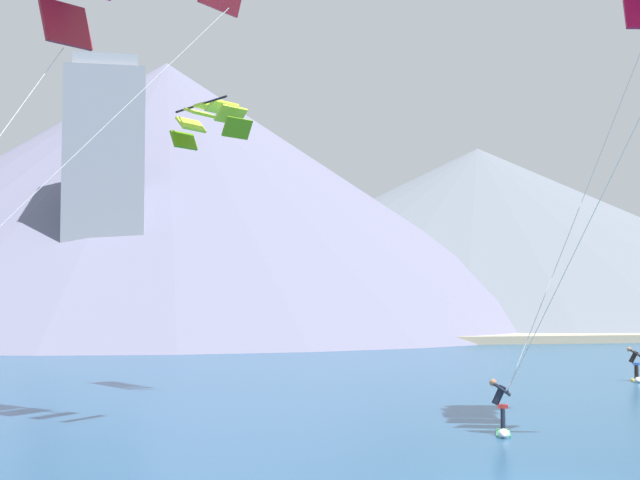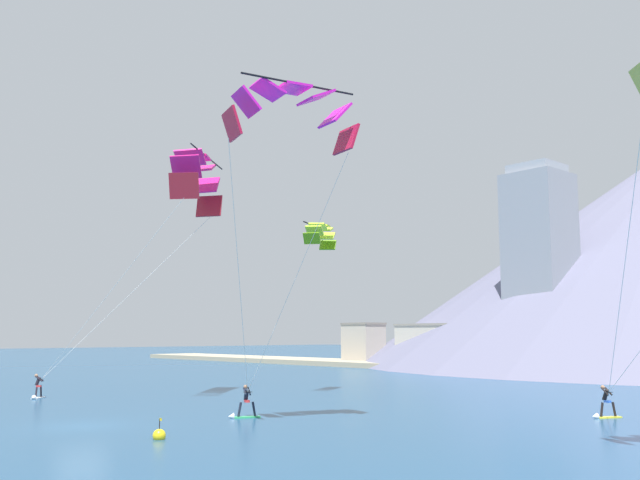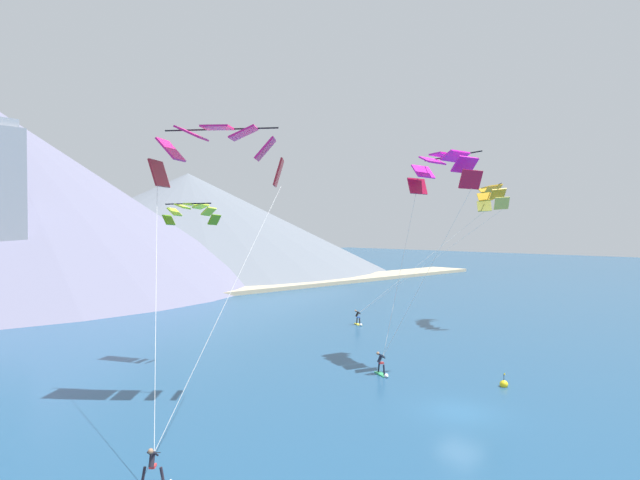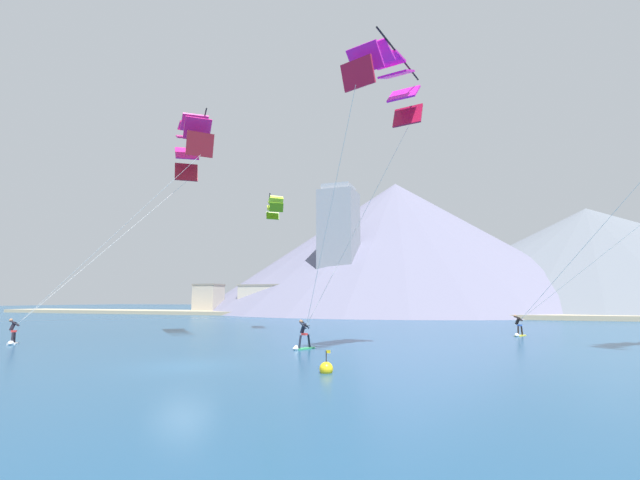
% 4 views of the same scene
% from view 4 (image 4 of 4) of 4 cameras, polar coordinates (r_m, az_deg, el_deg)
% --- Properties ---
extents(ground_plane, '(400.00, 400.00, 0.00)m').
position_cam_4_polar(ground_plane, '(20.61, -17.52, -15.77)').
color(ground_plane, navy).
extents(kitesurfer_near_lead, '(1.00, 1.77, 1.80)m').
position_cam_4_polar(kitesurfer_near_lead, '(26.24, -2.45, -13.10)').
color(kitesurfer_near_lead, '#33B266').
rests_on(kitesurfer_near_lead, ground).
extents(kitesurfer_near_trail, '(1.09, 1.75, 1.78)m').
position_cam_4_polar(kitesurfer_near_trail, '(38.81, 24.94, -10.72)').
color(kitesurfer_near_trail, yellow).
rests_on(kitesurfer_near_trail, ground).
extents(kitesurfer_mid_center, '(1.53, 1.49, 1.76)m').
position_cam_4_polar(kitesurfer_mid_center, '(35.41, -35.80, -10.37)').
color(kitesurfer_mid_center, white).
rests_on(kitesurfer_mid_center, ground).
extents(parafoil_kite_near_lead, '(7.16, 6.97, 15.31)m').
position_cam_4_polar(parafoil_kite_near_lead, '(26.39, 8.78, 20.65)').
color(parafoil_kite_near_lead, '#B51334').
extents(parafoil_kite_mid_center, '(11.31, 11.15, 15.91)m').
position_cam_4_polar(parafoil_kite_mid_center, '(37.46, -16.75, 12.44)').
color(parafoil_kite_mid_center, maroon).
extents(parafoil_kite_distant_high_outer, '(3.49, 4.67, 1.77)m').
position_cam_4_polar(parafoil_kite_distant_high_outer, '(42.47, -6.07, 4.70)').
color(parafoil_kite_distant_high_outer, '#5D9712').
extents(race_marker_buoy, '(0.56, 0.56, 1.02)m').
position_cam_4_polar(race_marker_buoy, '(18.05, 0.84, -16.80)').
color(race_marker_buoy, yellow).
rests_on(race_marker_buoy, ground).
extents(shoreline_strip, '(180.00, 10.00, 0.70)m').
position_cam_4_polar(shoreline_strip, '(75.33, 10.51, -9.78)').
color(shoreline_strip, tan).
rests_on(shoreline_strip, ground).
extents(shore_building_harbour_front, '(9.20, 4.78, 5.89)m').
position_cam_4_polar(shore_building_harbour_front, '(85.86, -7.62, -7.86)').
color(shore_building_harbour_front, beige).
rests_on(shore_building_harbour_front, ground).
extents(shore_building_promenade_mid, '(6.13, 5.45, 4.70)m').
position_cam_4_polar(shore_building_promenade_mid, '(79.08, 4.99, -8.33)').
color(shore_building_promenade_mid, beige).
rests_on(shore_building_promenade_mid, ground).
extents(shore_building_quay_east, '(5.32, 4.42, 6.15)m').
position_cam_4_polar(shore_building_quay_east, '(92.43, -14.67, -7.59)').
color(shore_building_quay_east, '#B7AD9E').
rests_on(shore_building_quay_east, ground).
extents(highrise_tower, '(7.00, 7.00, 25.51)m').
position_cam_4_polar(highrise_tower, '(84.08, 2.54, -1.37)').
color(highrise_tower, gray).
rests_on(highrise_tower, ground).
extents(mountain_peak_west_ridge, '(100.63, 100.63, 33.92)m').
position_cam_4_polar(mountain_peak_west_ridge, '(114.82, 10.21, -0.80)').
color(mountain_peak_west_ridge, slate).
rests_on(mountain_peak_west_ridge, ground).
extents(mountain_peak_central_summit, '(107.08, 107.08, 26.15)m').
position_cam_4_polar(mountain_peak_central_summit, '(127.75, 32.34, -2.16)').
color(mountain_peak_central_summit, slate).
rests_on(mountain_peak_central_summit, ground).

